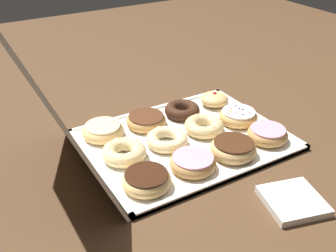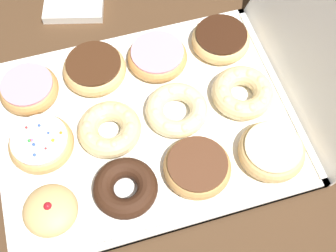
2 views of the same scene
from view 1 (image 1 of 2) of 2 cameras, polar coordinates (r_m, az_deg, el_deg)
ground_plane at (r=1.13m, az=2.45°, el=-2.27°), size 3.00×3.00×0.00m
donut_box at (r=1.12m, az=2.46°, el=-2.04°), size 0.42×0.54×0.01m
box_lid_open at (r=0.89m, az=-17.56°, el=3.84°), size 0.42×0.19×0.46m
pink_frosted_donut_0 at (r=1.14m, az=14.03°, el=-1.11°), size 0.11×0.11×0.04m
sprinkle_donut_1 at (r=1.21m, az=10.15°, el=1.30°), size 0.11×0.11×0.04m
jelly_filled_donut_2 at (r=1.30m, az=6.64°, el=3.82°), size 0.09×0.09×0.05m
chocolate_frosted_donut_3 at (r=1.06m, az=9.33°, el=-3.15°), size 0.12×0.12×0.04m
cruller_donut_4 at (r=1.15m, az=5.15°, el=0.05°), size 0.11×0.11×0.04m
chocolate_cake_ring_donut_5 at (r=1.23m, az=2.04°, el=2.29°), size 0.11×0.11×0.04m
pink_frosted_donut_6 at (r=1.00m, az=3.57°, el=-5.19°), size 0.12×0.12×0.04m
cruller_donut_7 at (r=1.09m, az=-0.27°, el=-1.81°), size 0.11×0.11×0.03m
chocolate_frosted_donut_8 at (r=1.17m, az=-3.13°, el=0.81°), size 0.12×0.12×0.03m
chocolate_frosted_donut_9 at (r=0.94m, az=-3.10°, el=-7.68°), size 0.12×0.12×0.04m
cruller_donut_10 at (r=1.04m, az=-6.37°, el=-3.62°), size 0.12×0.12×0.04m
glazed_ring_donut_11 at (r=1.13m, az=-9.28°, el=-0.64°), size 0.12×0.12×0.04m
napkin_stack at (r=0.95m, az=17.43°, el=-10.19°), size 0.15×0.15×0.02m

